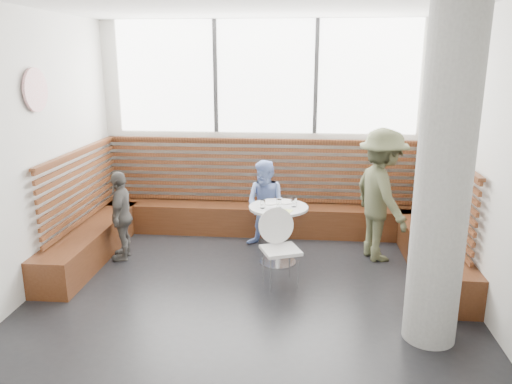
# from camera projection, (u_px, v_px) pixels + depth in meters

# --- Properties ---
(room) EXTENTS (5.00, 5.00, 3.20)m
(room) POSITION_uv_depth(u_px,v_px,m) (247.00, 161.00, 5.23)
(room) COLOR silver
(room) RESTS_ON ground
(booth) EXTENTS (5.00, 2.50, 1.44)m
(booth) POSITION_uv_depth(u_px,v_px,m) (261.00, 217.00, 7.25)
(booth) COLOR #472411
(booth) RESTS_ON ground
(concrete_column) EXTENTS (0.50, 0.50, 3.20)m
(concrete_column) POSITION_uv_depth(u_px,v_px,m) (444.00, 179.00, 4.49)
(concrete_column) COLOR gray
(concrete_column) RESTS_ON ground
(wall_art) EXTENTS (0.03, 0.50, 0.50)m
(wall_art) POSITION_uv_depth(u_px,v_px,m) (35.00, 90.00, 5.65)
(wall_art) COLOR white
(wall_art) RESTS_ON room
(cafe_table) EXTENTS (0.77, 0.77, 0.79)m
(cafe_table) POSITION_uv_depth(u_px,v_px,m) (278.00, 223.00, 6.52)
(cafe_table) COLOR silver
(cafe_table) RESTS_ON ground
(cafe_chair) EXTENTS (0.44, 0.43, 0.92)m
(cafe_chair) POSITION_uv_depth(u_px,v_px,m) (281.00, 241.00, 5.95)
(cafe_chair) COLOR white
(cafe_chair) RESTS_ON ground
(adult_man) EXTENTS (1.00, 1.30, 1.78)m
(adult_man) POSITION_uv_depth(u_px,v_px,m) (381.00, 195.00, 6.61)
(adult_man) COLOR #4A4E34
(adult_man) RESTS_ON ground
(child_back) EXTENTS (0.75, 0.66, 1.27)m
(child_back) POSITION_uv_depth(u_px,v_px,m) (266.00, 205.00, 7.06)
(child_back) COLOR #849FE4
(child_back) RESTS_ON ground
(child_left) EXTENTS (0.39, 0.75, 1.22)m
(child_left) POSITION_uv_depth(u_px,v_px,m) (121.00, 215.00, 6.69)
(child_left) COLOR #58544F
(child_left) RESTS_ON ground
(plate_near) EXTENTS (0.19, 0.19, 0.01)m
(plate_near) POSITION_uv_depth(u_px,v_px,m) (269.00, 203.00, 6.58)
(plate_near) COLOR white
(plate_near) RESTS_ON cafe_table
(plate_far) EXTENTS (0.20, 0.20, 0.01)m
(plate_far) POSITION_uv_depth(u_px,v_px,m) (285.00, 202.00, 6.62)
(plate_far) COLOR white
(plate_far) RESTS_ON cafe_table
(glass_left) EXTENTS (0.07, 0.07, 0.11)m
(glass_left) POSITION_uv_depth(u_px,v_px,m) (263.00, 204.00, 6.38)
(glass_left) COLOR white
(glass_left) RESTS_ON cafe_table
(glass_mid) EXTENTS (0.07, 0.07, 0.11)m
(glass_mid) POSITION_uv_depth(u_px,v_px,m) (279.00, 203.00, 6.39)
(glass_mid) COLOR white
(glass_mid) RESTS_ON cafe_table
(glass_right) EXTENTS (0.07, 0.07, 0.12)m
(glass_right) POSITION_uv_depth(u_px,v_px,m) (294.00, 202.00, 6.44)
(glass_right) COLOR white
(glass_right) RESTS_ON cafe_table
(menu_card) EXTENTS (0.24, 0.20, 0.00)m
(menu_card) POSITION_uv_depth(u_px,v_px,m) (284.00, 211.00, 6.27)
(menu_card) COLOR #A5C64C
(menu_card) RESTS_ON cafe_table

